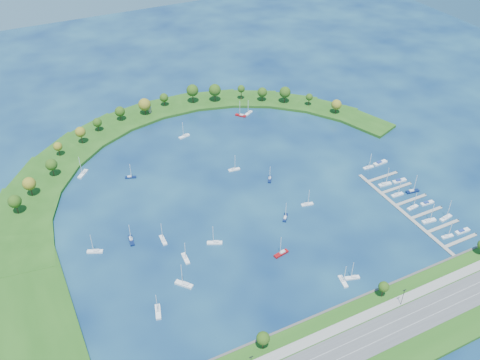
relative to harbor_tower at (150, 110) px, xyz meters
name	(u,v)px	position (x,y,z in m)	size (l,w,h in m)	color
ground	(236,192)	(15.97, -114.68, -4.34)	(700.00, 700.00, 0.00)	#081846
south_shoreline	(359,342)	(16.00, -237.56, -3.34)	(420.00, 43.10, 11.60)	#1F4B14
breakwater	(139,169)	(-30.36, -65.96, -3.35)	(286.74, 247.64, 2.00)	#1F4B14
breakwater_trees	(174,114)	(10.56, -24.71, 6.23)	(238.35, 91.08, 15.31)	#382314
harbor_tower	(150,110)	(0.00, 0.00, 0.00)	(2.60, 2.60, 4.57)	gray
dock_system	(413,208)	(101.26, -175.68, -3.99)	(24.28, 82.00, 1.60)	gray
moored_boat_0	(352,277)	(36.49, -204.67, -3.46)	(7.90, 4.23, 11.18)	white
moored_boat_1	(234,169)	(24.71, -93.57, -3.46)	(7.81, 2.99, 11.19)	white
moored_boat_2	(95,251)	(-74.36, -128.27, -3.43)	(8.54, 5.69, 12.27)	white
moored_boat_3	(307,204)	(47.75, -144.84, -3.47)	(7.60, 3.44, 10.79)	white
moored_boat_4	(83,173)	(-63.69, -54.73, -3.37)	(8.20, 8.88, 13.91)	white
moored_boat_5	(241,115)	(60.29, -32.35, -3.42)	(7.24, 7.97, 12.40)	maroon
moored_boat_6	(285,217)	(29.99, -149.59, -3.47)	(6.23, 6.93, 10.73)	#0A1842
moored_boat_7	(270,179)	(40.21, -113.05, -3.47)	(5.55, 7.09, 10.51)	#0A1842
moored_boat_8	(163,240)	(-39.06, -136.14, -3.44)	(2.57, 8.08, 11.75)	white
moored_boat_9	(131,240)	(-54.67, -128.54, -3.43)	(3.24, 8.44, 12.10)	#0A1842
moored_boat_10	(343,281)	(30.83, -204.60, -3.44)	(3.79, 8.31, 11.79)	white
moored_boat_11	(215,242)	(-14.76, -150.58, -3.43)	(8.46, 5.70, 12.17)	white
moored_boat_12	(130,177)	(-37.58, -71.66, -3.48)	(7.22, 4.27, 10.25)	#0A1842
moored_boat_13	(185,258)	(-33.38, -154.50, -3.43)	(2.82, 8.37, 12.11)	white
moored_boat_14	(184,136)	(11.12, -41.18, -3.43)	(8.67, 4.07, 12.29)	white
moored_boat_15	(249,113)	(67.24, -31.82, -3.44)	(8.15, 6.04, 11.91)	white
moored_boat_16	(281,253)	(13.22, -173.87, -3.41)	(8.89, 3.90, 12.63)	maroon
moored_boat_17	(184,284)	(-40.70, -171.13, -3.38)	(8.05, 8.84, 13.76)	white
moored_boat_18	(158,311)	(-57.99, -181.48, -3.41)	(4.67, 9.07, 12.84)	white
docked_boat_0	(447,236)	(101.51, -203.03, -3.47)	(7.30, 2.92, 10.44)	white
docked_boat_1	(462,231)	(111.93, -203.67, -3.66)	(9.15, 2.97, 1.84)	white
docked_boat_2	(429,220)	(101.48, -188.62, -3.42)	(8.83, 3.50, 12.63)	white
docked_boat_3	(446,217)	(111.98, -190.95, -3.41)	(8.90, 3.65, 12.70)	white
docked_boat_4	(413,207)	(101.50, -175.14, -3.46)	(7.75, 2.87, 11.13)	white
docked_boat_5	(427,203)	(111.94, -175.81, -3.70)	(8.75, 3.09, 1.75)	white
docked_boat_6	(397,194)	(101.49, -161.57, -3.44)	(8.13, 2.67, 11.80)	white
docked_boat_7	(412,191)	(111.98, -163.04, -3.42)	(8.67, 3.63, 12.36)	#0A1842
docked_boat_8	(385,184)	(101.48, -149.89, -3.41)	(8.84, 3.33, 12.69)	white
docked_boat_9	(399,181)	(111.93, -151.04, -3.65)	(9.41, 3.40, 1.88)	white
docked_boat_10	(368,167)	(103.90, -130.40, -3.47)	(7.38, 2.34, 10.74)	white
docked_boat_11	(380,163)	(113.82, -129.88, -3.59)	(10.16, 3.31, 2.05)	white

